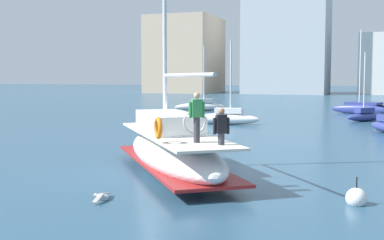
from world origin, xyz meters
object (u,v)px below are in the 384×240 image
object	(u,v)px
moored_sloop_far	(226,117)
moored_cutter_left	(366,115)
moored_sloop_near	(363,107)
main_sailboat	(173,148)
seagull	(101,196)
mooring_buoy	(356,198)
moored_catamaran	(201,106)

from	to	relation	value
moored_sloop_far	moored_cutter_left	distance (m)	11.81
moored_sloop_far	moored_cutter_left	xyz separation A→B (m)	(9.77, 6.65, -0.07)
moored_sloop_near	moored_sloop_far	bearing A→B (deg)	-121.61
main_sailboat	seagull	bearing A→B (deg)	-93.24
main_sailboat	seagull	xyz separation A→B (m)	(-0.27, -4.69, -0.78)
main_sailboat	moored_sloop_far	world-z (taller)	main_sailboat
moored_sloop_far	mooring_buoy	distance (m)	24.07
moored_cutter_left	mooring_buoy	xyz separation A→B (m)	(0.45, -28.43, -0.29)
moored_catamaran	mooring_buoy	xyz separation A→B (m)	(17.02, -35.39, -0.38)
main_sailboat	mooring_buoy	world-z (taller)	main_sailboat
moored_sloop_far	seagull	world-z (taller)	moored_sloop_far
main_sailboat	moored_cutter_left	distance (m)	26.54
moored_cutter_left	mooring_buoy	distance (m)	28.44
main_sailboat	moored_sloop_far	xyz separation A→B (m)	(-3.62, 19.17, -0.38)
main_sailboat	moored_catamaran	xyz separation A→B (m)	(-10.42, 32.77, -0.35)
moored_catamaran	moored_sloop_far	bearing A→B (deg)	-63.43
moored_sloop_far	moored_catamaran	distance (m)	15.21
moored_sloop_far	moored_catamaran	size ratio (longest dim) A/B	0.91
moored_sloop_near	seagull	size ratio (longest dim) A/B	6.84
seagull	mooring_buoy	world-z (taller)	mooring_buoy
seagull	mooring_buoy	xyz separation A→B (m)	(6.86, 2.07, 0.05)
main_sailboat	seagull	size ratio (longest dim) A/B	10.72
moored_cutter_left	seagull	xyz separation A→B (m)	(-6.41, -30.50, -0.34)
seagull	moored_cutter_left	bearing A→B (deg)	78.13
moored_sloop_far	moored_catamaran	world-z (taller)	moored_catamaran
seagull	mooring_buoy	size ratio (longest dim) A/B	1.32
moored_cutter_left	seagull	distance (m)	31.17
main_sailboat	mooring_buoy	xyz separation A→B (m)	(6.60, -2.62, -0.73)
main_sailboat	seagull	world-z (taller)	main_sailboat
moored_sloop_far	moored_sloop_near	bearing A→B (deg)	58.39
moored_catamaran	seagull	distance (m)	38.81
main_sailboat	mooring_buoy	distance (m)	7.14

